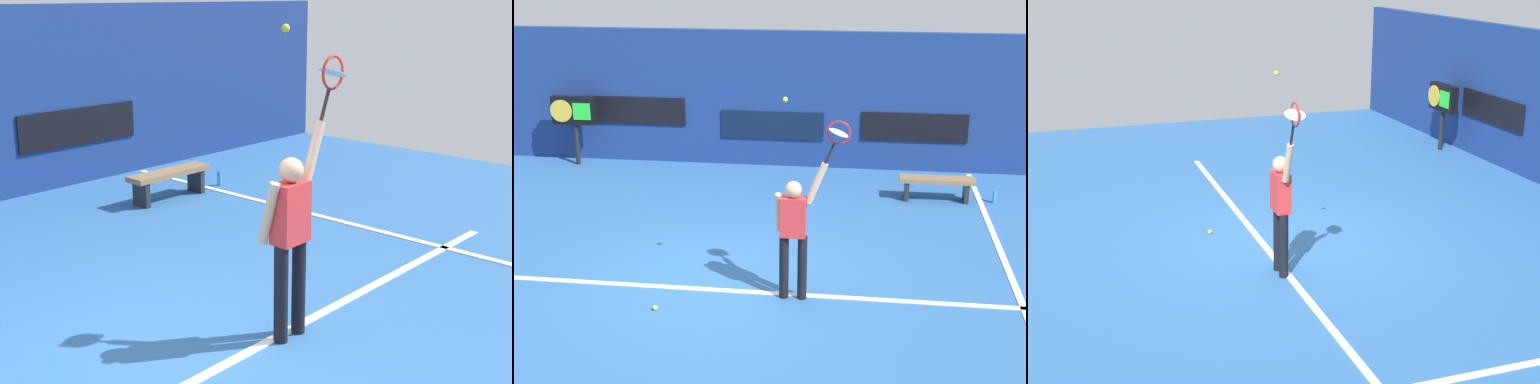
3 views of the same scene
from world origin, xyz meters
The scene contains 9 objects.
ground_plane centered at (0.00, 0.00, 0.00)m, with size 18.00×18.00×0.00m, color #2D609E.
sponsor_banner_starboard centered at (3.00, 5.59, 0.96)m, with size 2.20×0.03×0.60m, color black.
court_baseline centered at (0.00, -0.39, 0.01)m, with size 10.00×0.10×0.01m, color white.
court_sideline centered at (4.18, 2.00, 0.01)m, with size 0.10×7.00×0.01m, color white.
tennis_player centered at (1.07, -0.46, 1.01)m, with size 0.69×0.31×1.97m.
tennis_racket centered at (1.62, -0.47, 2.34)m, with size 0.41×0.27×0.62m.
tennis_ball centered at (0.95, -0.48, 2.78)m, with size 0.07×0.07×0.07m, color #CCE033.
court_bench centered at (3.35, 3.80, 0.34)m, with size 1.40×0.36×0.45m.
water_bottle centered at (4.43, 3.80, 0.12)m, with size 0.07×0.07×0.24m, color #338CD8.
Camera 1 is at (-3.53, -4.21, 3.04)m, focal length 49.78 mm.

